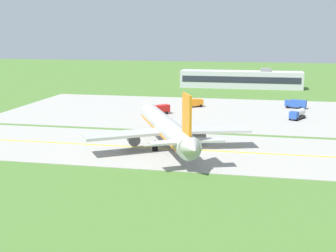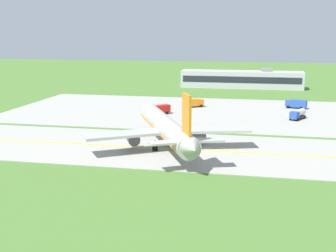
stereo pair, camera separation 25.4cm
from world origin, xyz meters
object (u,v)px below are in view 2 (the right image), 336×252
(service_truck_baggage, at_px, (296,104))
(service_truck_catering, at_px, (298,114))
(service_truck_fuel, at_px, (193,102))
(airplane_lead, at_px, (166,128))
(service_truck_pushback, at_px, (160,109))

(service_truck_baggage, relative_size, service_truck_catering, 1.01)
(service_truck_fuel, xyz_separation_m, service_truck_catering, (29.19, -13.24, 0.00))
(service_truck_baggage, xyz_separation_m, service_truck_fuel, (-29.92, -3.97, 0.00))
(airplane_lead, relative_size, service_truck_fuel, 6.13)
(service_truck_baggage, distance_m, service_truck_catering, 17.22)
(airplane_lead, bearing_deg, service_truck_fuel, 92.55)
(service_truck_pushback, bearing_deg, service_truck_fuel, 61.87)
(service_truck_catering, distance_m, service_truck_pushback, 36.42)
(service_truck_catering, bearing_deg, airplane_lead, -127.27)
(airplane_lead, xyz_separation_m, service_truck_catering, (27.03, 35.52, -2.60))
(airplane_lead, distance_m, service_truck_fuel, 48.87)
(service_truck_baggage, bearing_deg, service_truck_pushback, -154.79)
(service_truck_baggage, xyz_separation_m, service_truck_pushback, (-37.15, -17.49, 0.00))
(airplane_lead, height_order, service_truck_pushback, airplane_lead)
(airplane_lead, xyz_separation_m, service_truck_pushback, (-9.39, 35.24, -2.60))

